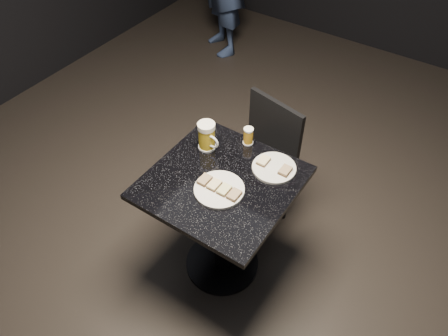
% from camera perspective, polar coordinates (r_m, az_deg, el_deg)
% --- Properties ---
extents(floor, '(6.00, 6.00, 0.00)m').
position_cam_1_polar(floor, '(2.75, -0.24, -12.36)').
color(floor, black).
rests_on(floor, ground).
extents(plate_large, '(0.25, 0.25, 0.01)m').
position_cam_1_polar(plate_large, '(2.10, -0.63, -2.82)').
color(plate_large, white).
rests_on(plate_large, table).
extents(plate_small, '(0.22, 0.22, 0.01)m').
position_cam_1_polar(plate_small, '(2.21, 6.54, 0.02)').
color(plate_small, silver).
rests_on(plate_small, table).
extents(table, '(0.70, 0.70, 0.75)m').
position_cam_1_polar(table, '(2.33, -0.28, -5.69)').
color(table, black).
rests_on(table, floor).
extents(beer_mug, '(0.13, 0.09, 0.16)m').
position_cam_1_polar(beer_mug, '(2.27, -2.25, 4.19)').
color(beer_mug, silver).
rests_on(beer_mug, table).
extents(beer_tumbler, '(0.06, 0.06, 0.10)m').
position_cam_1_polar(beer_tumbler, '(2.32, 3.20, 4.21)').
color(beer_tumbler, silver).
rests_on(beer_tumbler, table).
extents(chair, '(0.46, 0.46, 0.86)m').
position_cam_1_polar(chair, '(2.63, 4.70, 1.21)').
color(chair, black).
rests_on(chair, floor).
extents(canapes_on_plate_large, '(0.22, 0.07, 0.02)m').
position_cam_1_polar(canapes_on_plate_large, '(2.09, -0.63, -2.52)').
color(canapes_on_plate_large, '#4C3521').
rests_on(canapes_on_plate_large, plate_large).
extents(canapes_on_plate_small, '(0.17, 0.07, 0.02)m').
position_cam_1_polar(canapes_on_plate_small, '(2.20, 6.58, 0.32)').
color(canapes_on_plate_small, '#4C3521').
rests_on(canapes_on_plate_small, plate_small).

